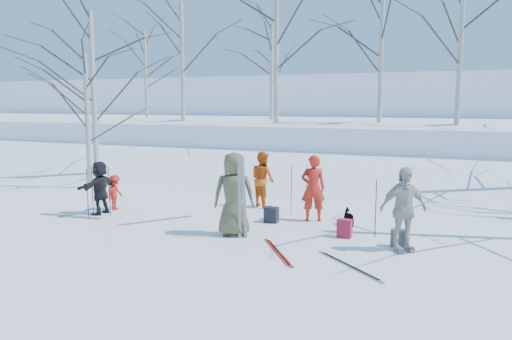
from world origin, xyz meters
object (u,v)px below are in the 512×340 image
at_px(dog, 350,217).
at_px(skier_red_north, 313,188).
at_px(skier_cream_east, 403,209).
at_px(skier_redor_behind, 263,179).
at_px(backpack_red, 344,228).
at_px(backpack_dark, 271,215).
at_px(skier_grey_west, 100,188).
at_px(skier_olive_center, 234,194).
at_px(backpack_grey, 398,238).
at_px(skier_red_seated, 115,192).

bearing_deg(dog, skier_red_north, -52.54).
distance_m(skier_cream_east, dog, 2.31).
xyz_separation_m(skier_redor_behind, backpack_red, (3.04, -2.43, -0.61)).
xyz_separation_m(skier_red_north, backpack_dark, (-0.92, -0.60, -0.67)).
height_order(skier_redor_behind, dog, skier_redor_behind).
xyz_separation_m(skier_cream_east, skier_grey_west, (-8.10, 0.28, -0.15)).
height_order(skier_olive_center, skier_grey_west, skier_olive_center).
xyz_separation_m(dog, backpack_dark, (-1.94, -0.42, -0.02)).
height_order(skier_red_north, backpack_grey, skier_red_north).
xyz_separation_m(skier_olive_center, backpack_dark, (0.33, 1.50, -0.77)).
xyz_separation_m(skier_red_seated, backpack_grey, (7.97, -0.59, -0.32)).
distance_m(skier_red_seated, backpack_red, 6.75).
relative_size(skier_redor_behind, skier_red_seated, 1.62).
distance_m(skier_red_north, dog, 1.22).
height_order(skier_grey_west, backpack_dark, skier_grey_west).
xyz_separation_m(dog, backpack_red, (0.12, -1.09, -0.01)).
height_order(skier_olive_center, skier_red_north, skier_olive_center).
bearing_deg(skier_olive_center, skier_redor_behind, -101.24).
bearing_deg(backpack_red, skier_cream_east, -23.04).
bearing_deg(skier_cream_east, backpack_grey, 74.84).
bearing_deg(skier_red_north, dog, 146.83).
distance_m(skier_olive_center, skier_cream_east, 3.75).
xyz_separation_m(skier_cream_east, backpack_dark, (-3.40, 1.24, -0.68)).
distance_m(skier_red_seated, dog, 6.67).
distance_m(skier_olive_center, backpack_red, 2.65).
relative_size(skier_grey_west, backpack_red, 3.51).
xyz_separation_m(backpack_grey, backpack_dark, (-3.29, 0.95, 0.01)).
bearing_deg(backpack_red, skier_grey_west, -177.57).
xyz_separation_m(skier_red_north, skier_cream_east, (2.48, -1.84, 0.02)).
bearing_deg(skier_olive_center, skier_grey_west, -29.50).
xyz_separation_m(skier_cream_east, backpack_grey, (-0.11, 0.29, -0.69)).
distance_m(skier_redor_behind, skier_red_seated, 4.27).
bearing_deg(backpack_grey, backpack_red, 167.20).
bearing_deg(skier_red_seated, skier_cream_east, -104.38).
bearing_deg(skier_cream_east, skier_redor_behind, 109.12).
bearing_deg(skier_cream_east, backpack_red, 120.45).
bearing_deg(backpack_red, skier_redor_behind, 141.39).
distance_m(dog, backpack_dark, 1.99).
bearing_deg(skier_grey_west, skier_olive_center, 83.77).
height_order(skier_olive_center, backpack_red, skier_olive_center).
distance_m(skier_grey_west, backpack_red, 6.78).
bearing_deg(backpack_grey, skier_red_seated, 175.75).
distance_m(skier_red_seated, skier_grey_west, 0.64).
xyz_separation_m(skier_olive_center, skier_red_north, (1.25, 2.10, -0.10)).
bearing_deg(skier_red_seated, backpack_dark, -93.73).
bearing_deg(skier_red_north, backpack_grey, 123.50).
relative_size(skier_olive_center, skier_grey_west, 1.31).
height_order(skier_cream_east, dog, skier_cream_east).
bearing_deg(skier_olive_center, dog, -162.30).
xyz_separation_m(skier_grey_west, dog, (6.64, 1.38, -0.51)).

